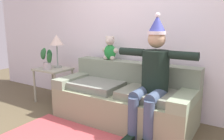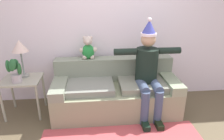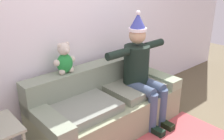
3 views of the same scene
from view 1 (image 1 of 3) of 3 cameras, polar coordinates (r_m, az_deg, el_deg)
The scene contains 7 objects.
back_wall at distance 3.53m, azimuth 7.63°, elevation 11.19°, with size 7.00×0.10×2.70m, color white.
couch at distance 3.25m, azimuth 3.29°, elevation -7.21°, with size 1.97×0.86×0.82m.
person_seated at distance 2.79m, azimuth 10.29°, elevation -1.18°, with size 1.02×0.77×1.51m.
teddy_bear at distance 3.53m, azimuth -0.53°, elevation 5.39°, with size 0.29×0.17×0.38m.
side_table at distance 4.08m, azimuth -14.79°, elevation -0.89°, with size 0.58×0.49×0.61m.
table_lamp at distance 4.04m, azimuth -13.97°, elevation 7.07°, with size 0.24×0.24×0.58m.
potted_plant at distance 3.98m, azimuth -16.37°, elevation 2.77°, with size 0.22×0.25×0.39m.
Camera 1 is at (1.49, -1.65, 1.38)m, focal length 35.75 mm.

